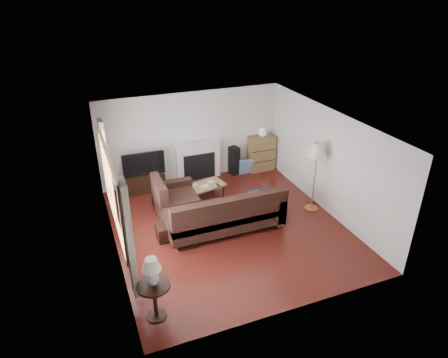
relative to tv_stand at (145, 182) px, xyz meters
name	(u,v)px	position (x,y,z in m)	size (l,w,h in m)	color
room	(229,179)	(1.41, -2.49, 0.99)	(5.10, 5.60, 2.54)	#531912
window	(112,190)	(-1.04, -2.69, 1.29)	(0.12, 2.74, 1.54)	brown
curtain_near	(130,241)	(-0.99, -4.21, 1.14)	(0.10, 0.35, 2.10)	beige
curtain_far	(106,165)	(-0.99, -1.17, 1.14)	(0.10, 0.35, 2.10)	beige
fireplace	(198,160)	(1.56, 0.15, 0.32)	(1.40, 0.26, 1.15)	white
tv_stand	(145,182)	(0.00, 0.00, 0.00)	(1.03, 0.46, 0.51)	black
television	(143,162)	(0.00, 0.00, 0.57)	(1.09, 0.14, 0.63)	black
speaker_left	(154,173)	(0.28, 0.04, 0.19)	(0.25, 0.30, 0.90)	black
speaker_right	(234,161)	(2.61, 0.06, 0.16)	(0.23, 0.28, 0.83)	black
bookshelf	(261,153)	(3.47, 0.04, 0.27)	(0.76, 0.36, 1.05)	olive
globe_lamp	(262,132)	(3.47, 0.04, 0.91)	(0.24, 0.24, 0.24)	white
sectional_sofa	(224,211)	(1.29, -2.50, 0.20)	(2.86, 2.09, 0.92)	black
coffee_table	(204,192)	(1.32, -1.03, -0.05)	(1.04, 0.57, 0.41)	#987349
footstool	(166,232)	(-0.02, -2.39, -0.09)	(0.41, 0.41, 0.34)	black
floor_lamp	(315,177)	(3.63, -2.47, 0.61)	(0.45, 0.45, 1.74)	#BB7B40
side_table	(155,301)	(-0.74, -4.54, 0.09)	(0.55, 0.55, 0.69)	black
table_lamp	(152,272)	(-0.74, -4.54, 0.69)	(0.32, 0.32, 0.51)	silver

